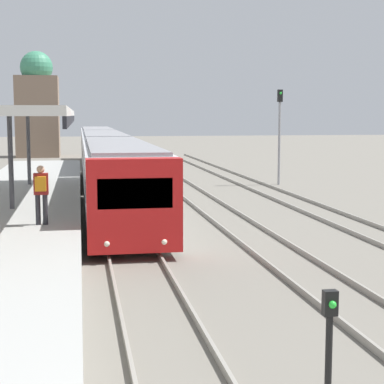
{
  "coord_description": "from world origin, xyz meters",
  "views": [
    {
      "loc": [
        -1.45,
        -4.39,
        4.03
      ],
      "look_at": [
        2.08,
        15.77,
        1.57
      ],
      "focal_mm": 60.0,
      "sensor_mm": 36.0,
      "label": 1
    }
  ],
  "objects_px": {
    "train_near": "(104,155)",
    "signal_mast_far": "(280,126)",
    "signal_post_near": "(329,332)",
    "person_on_platform": "(41,190)"
  },
  "relations": [
    {
      "from": "train_near",
      "to": "signal_post_near",
      "type": "bearing_deg",
      "value": -86.37
    },
    {
      "from": "signal_post_near",
      "to": "signal_mast_far",
      "type": "relative_size",
      "value": 0.29
    },
    {
      "from": "signal_post_near",
      "to": "signal_mast_far",
      "type": "distance_m",
      "value": 28.69
    },
    {
      "from": "signal_post_near",
      "to": "person_on_platform",
      "type": "bearing_deg",
      "value": 114.41
    },
    {
      "from": "signal_mast_far",
      "to": "person_on_platform",
      "type": "bearing_deg",
      "value": -125.42
    },
    {
      "from": "train_near",
      "to": "signal_mast_far",
      "type": "bearing_deg",
      "value": -19.44
    },
    {
      "from": "train_near",
      "to": "signal_post_near",
      "type": "relative_size",
      "value": 27.6
    },
    {
      "from": "person_on_platform",
      "to": "train_near",
      "type": "xyz_separation_m",
      "value": [
        2.54,
        21.04,
        -0.31
      ]
    },
    {
      "from": "person_on_platform",
      "to": "signal_post_near",
      "type": "height_order",
      "value": "person_on_platform"
    },
    {
      "from": "train_near",
      "to": "signal_post_near",
      "type": "distance_m",
      "value": 31.03
    }
  ]
}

